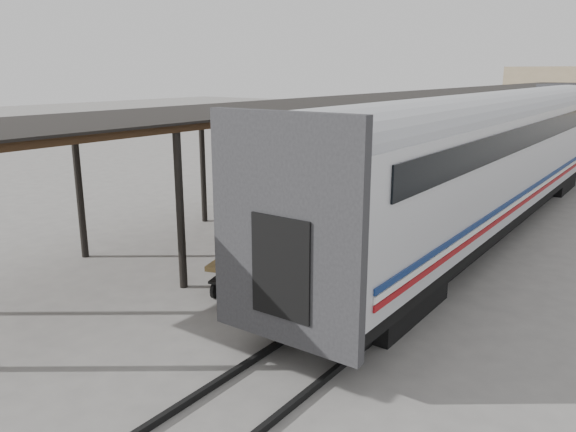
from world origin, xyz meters
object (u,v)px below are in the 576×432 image
(luggage_tug, at_px, (462,154))
(pedestrian, at_px, (419,162))
(porter, at_px, (239,229))
(baggage_cart, at_px, (249,262))

(luggage_tug, distance_m, pedestrian, 5.02)
(luggage_tug, height_order, pedestrian, pedestrian)
(luggage_tug, bearing_deg, porter, -72.56)
(baggage_cart, bearing_deg, porter, -85.97)
(baggage_cart, relative_size, pedestrian, 1.73)
(baggage_cart, bearing_deg, pedestrian, 81.98)
(luggage_tug, bearing_deg, pedestrian, -84.68)
(baggage_cart, distance_m, pedestrian, 17.01)
(porter, xyz_separation_m, pedestrian, (-2.91, 17.45, -0.92))
(pedestrian, bearing_deg, porter, 87.18)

